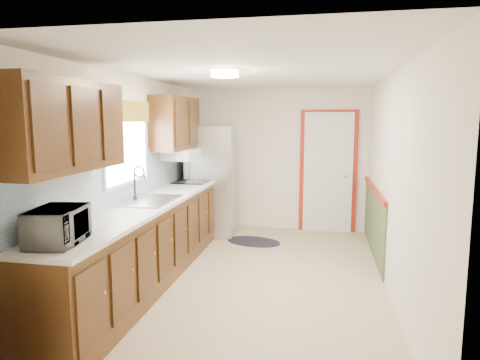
% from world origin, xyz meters
% --- Properties ---
extents(room_shell, '(3.20, 5.20, 2.52)m').
position_xyz_m(room_shell, '(0.00, 0.00, 1.20)').
color(room_shell, tan).
rests_on(room_shell, ground).
extents(kitchen_run, '(0.63, 4.00, 2.20)m').
position_xyz_m(kitchen_run, '(-1.24, -0.29, 0.81)').
color(kitchen_run, '#3A200D').
rests_on(kitchen_run, ground).
extents(back_wall_trim, '(1.12, 2.30, 2.08)m').
position_xyz_m(back_wall_trim, '(0.99, 2.21, 0.89)').
color(back_wall_trim, maroon).
rests_on(back_wall_trim, ground).
extents(ceiling_fixture, '(0.30, 0.30, 0.06)m').
position_xyz_m(ceiling_fixture, '(-0.30, -0.20, 2.36)').
color(ceiling_fixture, '#FFD88C').
rests_on(ceiling_fixture, room_shell).
extents(microwave, '(0.35, 0.53, 0.34)m').
position_xyz_m(microwave, '(-1.20, -1.95, 1.11)').
color(microwave, white).
rests_on(microwave, kitchen_run).
extents(refrigerator, '(0.80, 0.77, 1.78)m').
position_xyz_m(refrigerator, '(-1.02, 1.92, 0.89)').
color(refrigerator, '#B7B7BC').
rests_on(refrigerator, ground).
extents(rug, '(0.97, 0.75, 0.01)m').
position_xyz_m(rug, '(-0.26, 1.56, 0.01)').
color(rug, black).
rests_on(rug, ground).
extents(cooktop, '(0.48, 0.58, 0.02)m').
position_xyz_m(cooktop, '(-1.19, 1.40, 0.95)').
color(cooktop, black).
rests_on(cooktop, kitchen_run).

